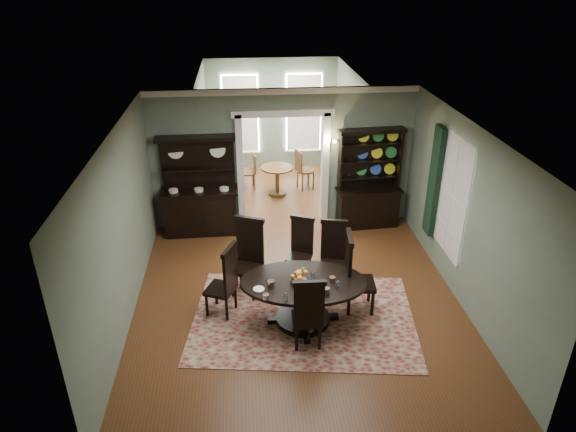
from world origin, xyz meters
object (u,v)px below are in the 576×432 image
object	(u,v)px
welsh_dresser	(368,192)
parlor_table	(277,177)
sideboard	(200,200)
dining_table	(303,294)

from	to	relation	value
welsh_dresser	parlor_table	size ratio (longest dim) A/B	2.75
sideboard	parlor_table	size ratio (longest dim) A/B	2.68
welsh_dresser	dining_table	bearing A→B (deg)	-122.81
sideboard	dining_table	bearing A→B (deg)	-62.19
welsh_dresser	parlor_table	xyz separation A→B (m)	(-1.84, 1.79, -0.31)
sideboard	parlor_table	distance (m)	2.53
dining_table	welsh_dresser	bearing A→B (deg)	66.80
welsh_dresser	parlor_table	world-z (taller)	welsh_dresser
dining_table	welsh_dresser	distance (m)	3.75
parlor_table	welsh_dresser	bearing A→B (deg)	-44.23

